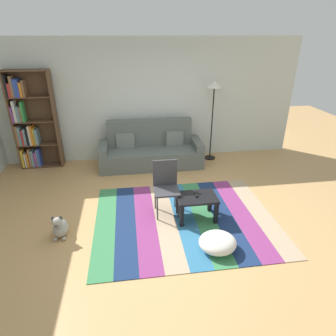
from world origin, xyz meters
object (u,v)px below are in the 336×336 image
object	(u,v)px
coffee_table	(197,201)
dog	(60,227)
pouf	(218,243)
bookshelf	(30,124)
tv_remote	(196,194)
couch	(151,151)
standing_lamp	(214,95)
folding_chair	(166,183)

from	to	relation	value
coffee_table	dog	bearing A→B (deg)	-175.64
pouf	dog	size ratio (longest dim) A/B	1.31
bookshelf	coffee_table	size ratio (longest dim) A/B	3.35
tv_remote	couch	bearing A→B (deg)	111.61
coffee_table	tv_remote	distance (m)	0.11
couch	dog	size ratio (longest dim) A/B	5.69
couch	standing_lamp	distance (m)	1.86
coffee_table	standing_lamp	world-z (taller)	standing_lamp
couch	standing_lamp	bearing A→B (deg)	6.43
pouf	coffee_table	bearing A→B (deg)	98.45
coffee_table	pouf	distance (m)	0.82
coffee_table	pouf	world-z (taller)	coffee_table
folding_chair	standing_lamp	bearing A→B (deg)	91.02
pouf	tv_remote	distance (m)	0.89
bookshelf	pouf	xyz separation A→B (m)	(3.20, -3.29, -0.86)
dog	folding_chair	bearing A→B (deg)	15.35
dog	couch	bearing A→B (deg)	56.86
dog	pouf	bearing A→B (deg)	-15.79
folding_chair	coffee_table	bearing A→B (deg)	1.70
standing_lamp	folding_chair	world-z (taller)	standing_lamp
couch	tv_remote	distance (m)	2.25
bookshelf	pouf	bearing A→B (deg)	-45.80
pouf	folding_chair	bearing A→B (deg)	118.19
standing_lamp	tv_remote	distance (m)	2.74
standing_lamp	couch	bearing A→B (deg)	-173.57
standing_lamp	tv_remote	size ratio (longest dim) A/B	12.08
bookshelf	tv_remote	size ratio (longest dim) A/B	13.94
bookshelf	folding_chair	size ratio (longest dim) A/B	2.32
couch	pouf	world-z (taller)	couch
standing_lamp	folding_chair	size ratio (longest dim) A/B	2.01
dog	standing_lamp	world-z (taller)	standing_lamp
bookshelf	standing_lamp	distance (m)	4.02
bookshelf	folding_chair	xyz separation A→B (m)	(2.63, -2.22, -0.45)
standing_lamp	tv_remote	world-z (taller)	standing_lamp
pouf	folding_chair	size ratio (longest dim) A/B	0.58
tv_remote	folding_chair	xyz separation A→B (m)	(-0.46, 0.25, 0.11)
dog	tv_remote	world-z (taller)	tv_remote
couch	pouf	bearing A→B (deg)	-77.81
tv_remote	coffee_table	bearing A→B (deg)	-83.13
standing_lamp	pouf	bearing A→B (deg)	-103.85
bookshelf	pouf	distance (m)	4.67
pouf	standing_lamp	bearing A→B (deg)	76.15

